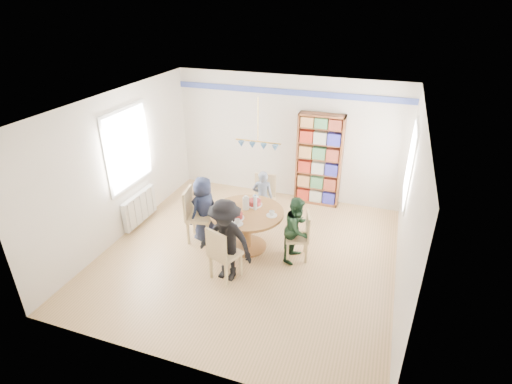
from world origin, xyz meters
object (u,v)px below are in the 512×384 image
at_px(chair_left, 195,213).
at_px(chair_near, 222,252).
at_px(chair_right, 301,234).
at_px(person_far, 262,197).
at_px(person_left, 204,209).
at_px(dining_table, 247,221).
at_px(chair_far, 264,196).
at_px(person_near, 226,241).
at_px(radiator, 140,208).
at_px(bookshelf, 319,161).
at_px(person_right, 297,229).

distance_m(chair_left, chair_near, 1.32).
height_order(chair_right, person_far, person_far).
height_order(chair_left, person_left, person_left).
xyz_separation_m(dining_table, chair_left, (-1.00, -0.06, 0.01)).
bearing_deg(chair_near, chair_far, 88.86).
bearing_deg(person_far, chair_near, 74.82).
bearing_deg(chair_far, person_far, -89.41).
height_order(chair_near, person_near, person_near).
xyz_separation_m(chair_left, person_left, (0.13, 0.10, 0.05)).
height_order(radiator, person_far, person_far).
bearing_deg(dining_table, person_left, 176.86).
bearing_deg(person_near, person_far, 97.19).
relative_size(dining_table, person_near, 0.92).
relative_size(chair_left, chair_right, 1.18).
distance_m(chair_right, bookshelf, 2.20).
bearing_deg(person_far, dining_table, 77.46).
height_order(dining_table, chair_near, chair_near).
xyz_separation_m(chair_near, person_right, (0.98, 0.96, 0.06)).
xyz_separation_m(radiator, person_far, (2.30, 0.84, 0.21)).
xyz_separation_m(radiator, dining_table, (2.32, -0.10, 0.21)).
bearing_deg(dining_table, chair_left, -176.76).
bearing_deg(bookshelf, person_right, -87.97).
relative_size(person_left, person_near, 0.88).
xyz_separation_m(chair_far, person_right, (0.94, -1.08, 0.06)).
distance_m(chair_far, person_far, 0.11).
bearing_deg(person_left, chair_near, 54.52).
distance_m(dining_table, person_near, 0.93).
height_order(person_far, bookshelf, bookshelf).
bearing_deg(person_near, chair_right, 49.66).
bearing_deg(chair_left, person_left, 38.20).
relative_size(radiator, person_far, 0.89).
xyz_separation_m(dining_table, chair_right, (0.99, 0.01, -0.07)).
bearing_deg(chair_near, person_far, 88.76).
bearing_deg(person_far, person_right, 120.13).
bearing_deg(person_left, person_far, 153.53).
bearing_deg(chair_left, radiator, 173.15).
xyz_separation_m(chair_right, person_far, (-1.01, 0.94, 0.08)).
bearing_deg(chair_right, bookshelf, 93.97).
distance_m(person_left, person_near, 1.29).
relative_size(chair_left, person_far, 0.92).
relative_size(person_right, person_near, 0.83).
distance_m(radiator, person_left, 1.48).
bearing_deg(person_left, chair_right, 105.50).
bearing_deg(chair_right, chair_far, 134.18).
relative_size(chair_right, person_far, 0.78).
xyz_separation_m(chair_near, bookshelf, (0.91, 3.13, 0.46)).
bearing_deg(person_right, chair_left, 100.52).
bearing_deg(person_near, chair_near, -117.52).
bearing_deg(dining_table, chair_right, 0.43).
bearing_deg(bookshelf, chair_far, -128.35).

